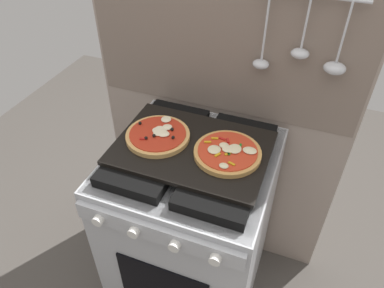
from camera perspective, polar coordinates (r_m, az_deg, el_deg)
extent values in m
plane|color=#4C4742|center=(2.00, 0.00, -20.78)|extent=(4.00, 4.00, 0.00)
cube|color=gray|center=(1.62, 4.25, 2.99)|extent=(1.10, 0.03, 1.55)
cube|color=gray|center=(1.42, 4.80, 14.85)|extent=(1.08, 0.00, 0.56)
cylinder|color=silver|center=(1.31, 11.49, 17.48)|extent=(0.01, 0.01, 0.24)
ellipsoid|color=silver|center=(1.37, 10.74, 12.21)|extent=(0.06, 0.05, 0.03)
cylinder|color=silver|center=(1.29, 17.46, 17.61)|extent=(0.01, 0.01, 0.17)
ellipsoid|color=silver|center=(1.33, 16.57, 13.44)|extent=(0.06, 0.05, 0.03)
cylinder|color=silver|center=(1.29, 22.79, 15.75)|extent=(0.01, 0.01, 0.20)
ellipsoid|color=silver|center=(1.34, 21.46, 11.01)|extent=(0.08, 0.06, 0.04)
cube|color=#B7BABF|center=(1.64, 0.00, -13.41)|extent=(0.60, 0.60, 0.86)
cube|color=black|center=(1.33, 0.00, -2.39)|extent=(0.59, 0.59, 0.01)
cube|color=black|center=(1.35, -5.54, -0.13)|extent=(0.24, 0.51, 0.04)
cube|color=black|center=(1.28, 5.87, -3.03)|extent=(0.24, 0.51, 0.04)
cube|color=#B7BABF|center=(1.18, -5.58, -13.87)|extent=(0.58, 0.02, 0.07)
cylinder|color=silver|center=(1.24, -14.54, -11.56)|extent=(0.04, 0.02, 0.04)
cylinder|color=silver|center=(1.19, -9.16, -13.55)|extent=(0.04, 0.02, 0.04)
cylinder|color=silver|center=(1.15, -2.77, -15.72)|extent=(0.04, 0.02, 0.04)
cylinder|color=silver|center=(1.12, 3.64, -17.67)|extent=(0.04, 0.02, 0.04)
cube|color=black|center=(1.29, 0.00, -0.61)|extent=(0.54, 0.38, 0.02)
cylinder|color=tan|center=(1.32, -5.32, 1.37)|extent=(0.23, 0.23, 0.02)
cylinder|color=#B72D19|center=(1.32, -5.35, 1.74)|extent=(0.20, 0.20, 0.00)
ellipsoid|color=beige|center=(1.31, -5.35, 1.79)|extent=(0.03, 0.03, 0.01)
ellipsoid|color=beige|center=(1.33, -3.87, 2.67)|extent=(0.04, 0.03, 0.01)
ellipsoid|color=beige|center=(1.32, -5.27, 2.11)|extent=(0.05, 0.04, 0.01)
ellipsoid|color=beige|center=(1.30, -4.22, 1.71)|extent=(0.03, 0.03, 0.01)
ellipsoid|color=beige|center=(1.32, -4.99, 2.16)|extent=(0.05, 0.05, 0.01)
ellipsoid|color=beige|center=(1.31, -5.15, 1.92)|extent=(0.04, 0.04, 0.01)
ellipsoid|color=beige|center=(1.32, -5.13, 2.31)|extent=(0.04, 0.04, 0.01)
ellipsoid|color=beige|center=(1.30, -4.50, 1.68)|extent=(0.04, 0.04, 0.01)
ellipsoid|color=beige|center=(1.37, -4.08, 3.89)|extent=(0.04, 0.04, 0.01)
sphere|color=black|center=(1.36, -8.17, 3.27)|extent=(0.01, 0.01, 0.01)
sphere|color=black|center=(1.32, -3.13, 2.34)|extent=(0.01, 0.01, 0.01)
cube|color=red|center=(1.29, -7.70, 0.83)|extent=(0.03, 0.02, 0.00)
sphere|color=black|center=(1.29, -7.23, 0.94)|extent=(0.01, 0.01, 0.01)
sphere|color=black|center=(1.29, -5.99, 1.32)|extent=(0.01, 0.01, 0.01)
sphere|color=black|center=(1.28, -2.98, 1.05)|extent=(0.01, 0.01, 0.01)
cylinder|color=tan|center=(1.25, 5.54, -1.51)|extent=(0.23, 0.23, 0.02)
cylinder|color=red|center=(1.24, 5.57, -1.13)|extent=(0.20, 0.20, 0.00)
ellipsoid|color=beige|center=(1.24, 5.67, -0.71)|extent=(0.04, 0.04, 0.01)
ellipsoid|color=beige|center=(1.18, 5.01, -3.41)|extent=(0.03, 0.03, 0.01)
ellipsoid|color=beige|center=(1.24, 5.95, -0.95)|extent=(0.03, 0.03, 0.01)
ellipsoid|color=beige|center=(1.23, 3.50, -0.87)|extent=(0.05, 0.05, 0.01)
ellipsoid|color=beige|center=(1.25, 5.04, -0.21)|extent=(0.03, 0.03, 0.01)
ellipsoid|color=beige|center=(1.24, 6.30, -0.72)|extent=(0.04, 0.04, 0.01)
ellipsoid|color=beige|center=(1.24, 9.05, -1.01)|extent=(0.05, 0.04, 0.01)
ellipsoid|color=beige|center=(1.24, 6.71, -0.74)|extent=(0.05, 0.05, 0.01)
cube|color=red|center=(1.28, 5.65, 0.56)|extent=(0.02, 0.03, 0.00)
cube|color=gold|center=(1.22, 4.03, -1.70)|extent=(0.02, 0.02, 0.00)
cube|color=gold|center=(1.22, 3.54, -1.32)|extent=(0.02, 0.02, 0.00)
cube|color=gold|center=(1.19, 6.22, -3.07)|extent=(0.03, 0.01, 0.00)
cube|color=gold|center=(1.22, 5.64, -1.52)|extent=(0.02, 0.02, 0.00)
cube|color=#19721E|center=(1.26, 7.58, -0.32)|extent=(0.01, 0.02, 0.00)
cube|color=#19721E|center=(1.23, 5.63, -1.34)|extent=(0.02, 0.02, 0.00)
cube|color=gold|center=(1.28, 3.59, 0.89)|extent=(0.03, 0.01, 0.00)
cube|color=gold|center=(1.25, 6.66, -0.51)|extent=(0.02, 0.02, 0.00)
cube|color=red|center=(1.28, 4.74, 0.86)|extent=(0.02, 0.01, 0.00)
cube|color=gold|center=(1.27, 2.49, 0.32)|extent=(0.03, 0.02, 0.00)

